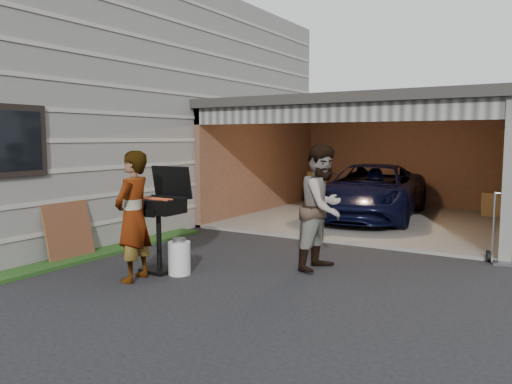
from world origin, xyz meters
TOP-DOWN VIEW (x-y plane):
  - ground at (0.00, 0.00)m, footprint 80.00×80.00m
  - house at (-6.00, 4.00)m, footprint 7.00×11.00m
  - groundcover_strip at (-2.25, -1.00)m, footprint 0.50×8.00m
  - garage at (0.76, 6.79)m, footprint 6.80×6.30m
  - minivan at (0.59, 6.64)m, footprint 2.73×5.01m
  - woman at (-0.57, -0.35)m, footprint 0.57×0.75m
  - man at (1.47, 1.65)m, footprint 0.83×1.02m
  - bbq_grill at (-0.60, 0.24)m, footprint 0.72×0.63m
  - propane_tank at (-0.23, 0.23)m, footprint 0.44×0.44m
  - plywood_panel at (-2.40, -0.03)m, footprint 0.25×0.90m
  - hand_truck at (3.88, 3.48)m, footprint 0.52×0.47m

SIDE VIEW (x-z plane):
  - ground at x=0.00m, z-range 0.00..0.00m
  - groundcover_strip at x=-2.25m, z-range 0.00..0.06m
  - hand_truck at x=3.88m, z-range -0.36..0.81m
  - propane_tank at x=-0.23m, z-range 0.00..0.50m
  - plywood_panel at x=-2.40m, z-range 0.00..0.99m
  - minivan at x=0.59m, z-range 0.00..1.33m
  - woman at x=-0.57m, z-range 0.00..1.87m
  - bbq_grill at x=-0.60m, z-range 0.15..1.76m
  - man at x=1.47m, z-range 0.00..1.94m
  - garage at x=0.76m, z-range 0.42..3.32m
  - house at x=-6.00m, z-range 0.00..5.50m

